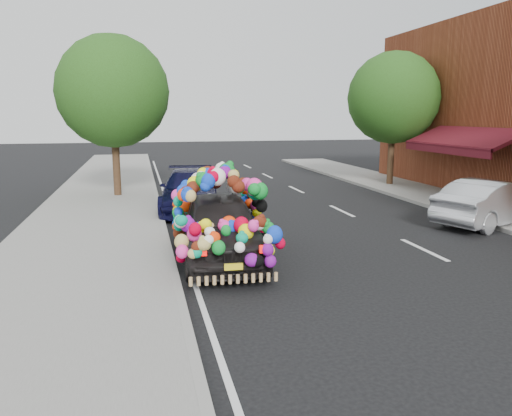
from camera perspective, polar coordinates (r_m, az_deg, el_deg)
The scene contains 10 objects.
ground at distance 11.18m, azimuth 2.60°, elevation -5.91°, with size 100.00×100.00×0.00m, color black.
sidewalk at distance 10.86m, azimuth -19.97°, elevation -6.73°, with size 4.00×60.00×0.12m, color gray.
kerb at distance 10.79m, azimuth -9.57°, elevation -6.32°, with size 0.15×60.00×0.13m, color gray.
footpath_far at distance 17.63m, azimuth 26.28°, elevation -0.68°, with size 3.00×40.00×0.12m, color gray.
lane_markings at distance 12.61m, azimuth 18.60°, elevation -4.52°, with size 6.00×50.00×0.01m, color silver, non-canonical shape.
tree_near_sidewalk at distance 19.85m, azimuth -16.07°, elevation 12.66°, with size 4.20×4.20×6.13m.
tree_far_b at distance 23.07m, azimuth 15.46°, elevation 12.02°, with size 4.00×4.00×5.90m.
plush_art_car at distance 11.01m, azimuth -4.15°, elevation -0.40°, with size 2.30×4.59×2.11m.
navy_sedan at distance 16.89m, azimuth -7.60°, elevation 2.00°, with size 1.89×4.64×1.35m, color black.
silver_hatchback at distance 16.02m, azimuth 25.36°, elevation 0.58°, with size 1.42×4.07×1.34m, color #B1B3B9.
Camera 1 is at (-2.93, -10.31, 3.18)m, focal length 35.00 mm.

